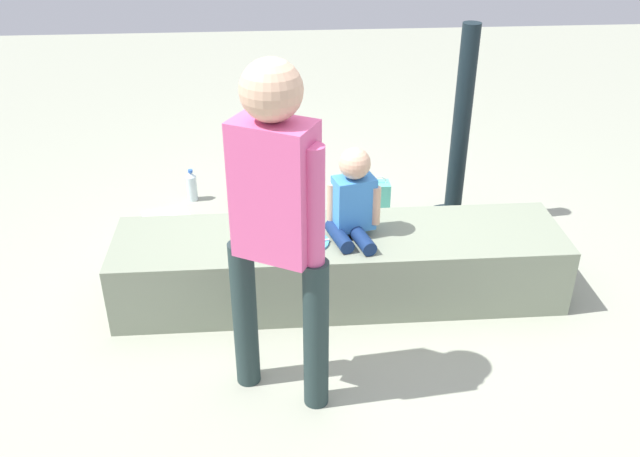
{
  "coord_description": "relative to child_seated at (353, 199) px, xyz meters",
  "views": [
    {
      "loc": [
        -0.34,
        -3.13,
        2.22
      ],
      "look_at": [
        -0.13,
        -0.36,
        0.63
      ],
      "focal_mm": 38.72,
      "sensor_mm": 36.0,
      "label": 1
    }
  ],
  "objects": [
    {
      "name": "ground_plane",
      "position": [
        -0.07,
        0.0,
        -0.6
      ],
      "size": [
        12.0,
        12.0,
        0.0
      ],
      "primitive_type": "plane",
      "color": "#9B9F8B"
    },
    {
      "name": "concrete_ledge",
      "position": [
        -0.07,
        0.0,
        -0.4
      ],
      "size": [
        2.39,
        0.57,
        0.38
      ],
      "primitive_type": "cube",
      "color": "gray",
      "rests_on": "ground_plane"
    },
    {
      "name": "child_seated",
      "position": [
        0.0,
        0.0,
        0.0
      ],
      "size": [
        0.29,
        0.34,
        0.48
      ],
      "color": "navy",
      "rests_on": "concrete_ledge"
    },
    {
      "name": "adult_standing",
      "position": [
        -0.4,
        -0.73,
        0.33
      ],
      "size": [
        0.42,
        0.32,
        1.54
      ],
      "color": "#233535",
      "rests_on": "ground_plane"
    },
    {
      "name": "cake_plate",
      "position": [
        -0.24,
        -0.07,
        -0.19
      ],
      "size": [
        0.22,
        0.22,
        0.07
      ],
      "color": "#4CA5D8",
      "rests_on": "concrete_ledge"
    },
    {
      "name": "gift_bag",
      "position": [
        0.22,
        0.86,
        -0.46
      ],
      "size": [
        0.26,
        0.12,
        0.31
      ],
      "color": "#59C6B2",
      "rests_on": "ground_plane"
    },
    {
      "name": "railing_post",
      "position": [
        0.75,
        0.77,
        -0.09
      ],
      "size": [
        0.36,
        0.36,
        1.3
      ],
      "color": "black",
      "rests_on": "ground_plane"
    },
    {
      "name": "water_bottle_near_gift",
      "position": [
        -0.97,
        1.22,
        -0.49
      ],
      "size": [
        0.07,
        0.07,
        0.23
      ],
      "color": "silver",
      "rests_on": "ground_plane"
    },
    {
      "name": "party_cup_red",
      "position": [
        -0.46,
        1.38,
        -0.54
      ],
      "size": [
        0.09,
        0.09,
        0.11
      ],
      "primitive_type": "cylinder",
      "color": "red",
      "rests_on": "ground_plane"
    },
    {
      "name": "cake_box_white",
      "position": [
        -1.07,
        0.7,
        -0.53
      ],
      "size": [
        0.36,
        0.38,
        0.14
      ],
      "primitive_type": "cube",
      "rotation": [
        0.0,
        0.0,
        0.29
      ],
      "color": "white",
      "rests_on": "ground_plane"
    },
    {
      "name": "handbag_black_leather",
      "position": [
        -0.46,
        1.07,
        -0.46
      ],
      "size": [
        0.33,
        0.12,
        0.37
      ],
      "color": "black",
      "rests_on": "ground_plane"
    }
  ]
}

